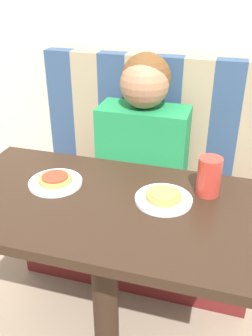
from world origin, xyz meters
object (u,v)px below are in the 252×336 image
Objects in this scene: plate_right at (163,199)px; person at (144,129)px; pizza_right at (164,195)px; plate_left at (55,183)px; drinking_cup at (209,176)px; pizza_left at (55,179)px.

person is at bearing 110.70° from plate_right.
pizza_right is (0.00, -0.00, 0.02)m from plate_right.
plate_left is at bearing 180.00° from plate_right.
plate_right is 1.41× the size of drinking_cup.
pizza_right reaches higher than plate_left.
pizza_right is at bearing 0.00° from pizza_left.
pizza_left is at bearing -180.00° from plate_right.
person is 0.54m from drinking_cup.
person is 0.55m from plate_right.
pizza_left is 1.00× the size of pizza_right.
pizza_right is at bearing -147.26° from drinking_cup.
pizza_left is 0.88× the size of drinking_cup.
pizza_right is (0.19, -0.51, -0.01)m from person.
pizza_right is 0.88× the size of drinking_cup.
plate_left is 0.53m from drinking_cup.
plate_right is (0.39, 0.00, 0.00)m from plate_left.
person reaches higher than pizza_left.
person reaches higher than plate_right.
pizza_left is at bearing -110.70° from person.
drinking_cup is (0.52, 0.09, 0.06)m from plate_left.
pizza_left reaches higher than plate_left.
drinking_cup is (0.52, 0.09, 0.05)m from pizza_left.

